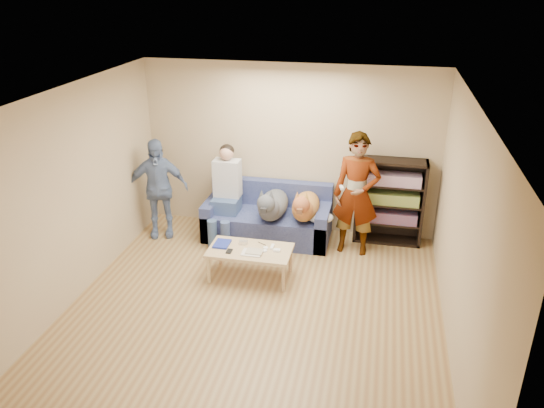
% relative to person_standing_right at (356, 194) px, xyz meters
% --- Properties ---
extents(ground, '(5.00, 5.00, 0.00)m').
position_rel_person_standing_right_xyz_m(ground, '(-1.07, -1.89, -0.90)').
color(ground, olive).
rests_on(ground, ground).
extents(ceiling, '(5.00, 5.00, 0.00)m').
position_rel_person_standing_right_xyz_m(ceiling, '(-1.07, -1.89, 1.70)').
color(ceiling, white).
rests_on(ceiling, ground).
extents(wall_back, '(4.50, 0.00, 4.50)m').
position_rel_person_standing_right_xyz_m(wall_back, '(-1.07, 0.61, 0.40)').
color(wall_back, tan).
rests_on(wall_back, ground).
extents(wall_front, '(4.50, 0.00, 4.50)m').
position_rel_person_standing_right_xyz_m(wall_front, '(-1.07, -4.39, 0.40)').
color(wall_front, tan).
rests_on(wall_front, ground).
extents(wall_left, '(0.00, 5.00, 5.00)m').
position_rel_person_standing_right_xyz_m(wall_left, '(-3.32, -1.89, 0.40)').
color(wall_left, tan).
rests_on(wall_left, ground).
extents(wall_right, '(0.00, 5.00, 5.00)m').
position_rel_person_standing_right_xyz_m(wall_right, '(1.18, -1.89, 0.40)').
color(wall_right, tan).
rests_on(wall_right, ground).
extents(blanket, '(0.39, 0.33, 0.14)m').
position_rel_person_standing_right_xyz_m(blanket, '(-0.50, -0.00, -0.40)').
color(blanket, '#B3B3B8').
rests_on(blanket, sofa).
extents(person_standing_right, '(0.68, 0.48, 1.79)m').
position_rel_person_standing_right_xyz_m(person_standing_right, '(0.00, 0.00, 0.00)').
color(person_standing_right, gray).
rests_on(person_standing_right, ground).
extents(person_standing_left, '(0.98, 0.64, 1.55)m').
position_rel_person_standing_right_xyz_m(person_standing_left, '(-2.97, -0.09, -0.12)').
color(person_standing_left, '#6B85AB').
rests_on(person_standing_left, ground).
extents(held_controller, '(0.07, 0.13, 0.03)m').
position_rel_person_standing_right_xyz_m(held_controller, '(-0.20, -0.20, 0.17)').
color(held_controller, silver).
rests_on(held_controller, person_standing_right).
extents(notebook_blue, '(0.20, 0.26, 0.03)m').
position_rel_person_standing_right_xyz_m(notebook_blue, '(-1.70, -0.98, -0.46)').
color(notebook_blue, navy).
rests_on(notebook_blue, coffee_table).
extents(papers, '(0.26, 0.20, 0.02)m').
position_rel_person_standing_right_xyz_m(papers, '(-1.25, -1.13, -0.47)').
color(papers, silver).
rests_on(papers, coffee_table).
extents(magazine, '(0.22, 0.17, 0.01)m').
position_rel_person_standing_right_xyz_m(magazine, '(-1.22, -1.11, -0.46)').
color(magazine, '#B3A68F').
rests_on(magazine, coffee_table).
extents(camera_silver, '(0.11, 0.06, 0.05)m').
position_rel_person_standing_right_xyz_m(camera_silver, '(-1.42, -0.91, -0.45)').
color(camera_silver, silver).
rests_on(camera_silver, coffee_table).
extents(controller_a, '(0.04, 0.13, 0.03)m').
position_rel_person_standing_right_xyz_m(controller_a, '(-1.02, -0.93, -0.46)').
color(controller_a, white).
rests_on(controller_a, coffee_table).
extents(controller_b, '(0.09, 0.06, 0.03)m').
position_rel_person_standing_right_xyz_m(controller_b, '(-0.94, -1.01, -0.46)').
color(controller_b, white).
rests_on(controller_b, coffee_table).
extents(headphone_cup_a, '(0.07, 0.07, 0.02)m').
position_rel_person_standing_right_xyz_m(headphone_cup_a, '(-1.10, -1.05, -0.47)').
color(headphone_cup_a, white).
rests_on(headphone_cup_a, coffee_table).
extents(headphone_cup_b, '(0.07, 0.07, 0.02)m').
position_rel_person_standing_right_xyz_m(headphone_cup_b, '(-1.10, -0.97, -0.47)').
color(headphone_cup_b, white).
rests_on(headphone_cup_b, coffee_table).
extents(pen_orange, '(0.13, 0.06, 0.01)m').
position_rel_person_standing_right_xyz_m(pen_orange, '(-1.32, -1.19, -0.47)').
color(pen_orange, '#C66A1C').
rests_on(pen_orange, coffee_table).
extents(pen_black, '(0.13, 0.08, 0.01)m').
position_rel_person_standing_right_xyz_m(pen_black, '(-1.18, -0.85, -0.47)').
color(pen_black, black).
rests_on(pen_black, coffee_table).
extents(wallet, '(0.07, 0.12, 0.02)m').
position_rel_person_standing_right_xyz_m(wallet, '(-1.55, -1.15, -0.47)').
color(wallet, black).
rests_on(wallet, coffee_table).
extents(sofa, '(1.90, 0.85, 0.82)m').
position_rel_person_standing_right_xyz_m(sofa, '(-1.32, 0.20, -0.62)').
color(sofa, '#515B93').
rests_on(sofa, ground).
extents(person_seated, '(0.40, 0.73, 1.47)m').
position_rel_person_standing_right_xyz_m(person_seated, '(-1.95, 0.08, -0.12)').
color(person_seated, '#3D4B88').
rests_on(person_seated, sofa).
extents(dog_gray, '(0.42, 1.25, 0.61)m').
position_rel_person_standing_right_xyz_m(dog_gray, '(-1.21, -0.05, -0.25)').
color(dog_gray, '#464750').
rests_on(dog_gray, sofa).
extents(dog_tan, '(0.40, 1.16, 0.58)m').
position_rel_person_standing_right_xyz_m(dog_tan, '(-0.73, 0.03, -0.27)').
color(dog_tan, '#C37E3B').
rests_on(dog_tan, sofa).
extents(coffee_table, '(1.10, 0.60, 0.42)m').
position_rel_person_standing_right_xyz_m(coffee_table, '(-1.30, -1.03, -0.52)').
color(coffee_table, tan).
rests_on(coffee_table, ground).
extents(bookshelf, '(1.00, 0.34, 1.30)m').
position_rel_person_standing_right_xyz_m(bookshelf, '(0.48, 0.44, -0.22)').
color(bookshelf, black).
rests_on(bookshelf, ground).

